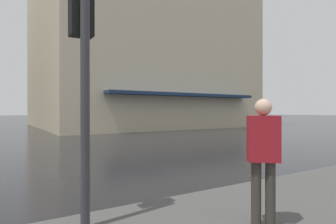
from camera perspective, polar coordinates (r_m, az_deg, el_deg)
The scene contains 3 objects.
haussmann_block_corner at distance 33.94m, azimuth -6.82°, elevation 16.42°, with size 20.74×20.01×22.71m.
traffic_signal_post at distance 4.05m, azimuth -16.79°, elevation 13.22°, with size 0.44×0.30×3.37m.
pedestrian_far_down_pavement at distance 3.95m, azimuth 18.56°, elevation -7.57°, with size 0.44×0.46×1.68m.
Camera 1 is at (-7.24, -4.21, 1.67)m, focal length 30.39 mm.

